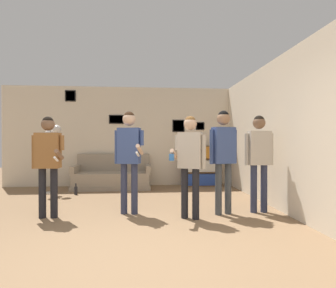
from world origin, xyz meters
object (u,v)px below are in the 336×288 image
Objects in this scene: person_player_foreground_left at (48,156)px; person_spectator_far_right at (259,153)px; person_player_foreground_center at (129,151)px; bottle_on_floor at (76,190)px; couch at (113,177)px; person_watcher_holding_cup at (190,156)px; person_spectator_near_bookshelf at (223,150)px; bookshelf at (200,166)px; floor_lamp at (51,140)px.

person_player_foreground_left is 3.46m from person_spectator_far_right.
bottle_on_floor is at bearing 127.97° from person_player_foreground_center.
person_player_foreground_left is at bearing -174.09° from person_player_foreground_center.
couch is 1.22× the size of person_watcher_holding_cup.
person_player_foreground_left is at bearing 179.58° from person_spectator_near_bookshelf.
person_player_foreground_center is at bearing -52.03° from bottle_on_floor.
couch is 2.63m from person_player_foreground_center.
bookshelf is 2.85m from person_spectator_near_bookshelf.
bookshelf is at bearing 86.09° from person_spectator_near_bookshelf.
person_player_foreground_left is 1.27m from person_player_foreground_center.
person_watcher_holding_cup is 0.63m from person_spectator_near_bookshelf.
bookshelf is 0.64× the size of person_spectator_near_bookshelf.
person_watcher_holding_cup reaches higher than floor_lamp.
person_spectator_near_bookshelf is at bearing -30.13° from floor_lamp.
bookshelf is at bearing 42.63° from person_player_foreground_left.
person_player_foreground_left is (0.68, -2.01, -0.27)m from floor_lamp.
couch is 3.84m from person_spectator_far_right.
couch is 7.69× the size of bottle_on_floor.
person_spectator_near_bookshelf reaches higher than couch.
floor_lamp is at bearing -157.11° from couch.
person_watcher_holding_cup is at bearing -167.69° from person_spectator_far_right.
couch is at bearing -175.19° from bookshelf.
bookshelf is 3.13m from person_watcher_holding_cup.
floor_lamp reaches higher than couch.
couch is 3.46m from person_spectator_near_bookshelf.
person_player_foreground_center is 1.03× the size of person_spectator_far_right.
floor_lamp is 0.97× the size of person_spectator_far_right.
floor_lamp is 0.93× the size of person_player_foreground_center.
person_spectator_far_right is at bearing -2.20° from person_player_foreground_center.
person_player_foreground_left is 2.02m from bottle_on_floor.
person_spectator_far_right reaches higher than bottle_on_floor.
person_watcher_holding_cup reaches higher than bookshelf.
bookshelf is at bearing 17.32° from bottle_on_floor.
floor_lamp is at bearing 142.48° from person_watcher_holding_cup.
person_watcher_holding_cup reaches higher than person_player_foreground_left.
bookshelf is 3.21m from person_player_foreground_center.
person_player_foreground_left is at bearing -137.37° from bookshelf.
bottle_on_floor is at bearing 91.72° from person_player_foreground_left.
person_player_foreground_center is 2.20m from person_spectator_far_right.
person_spectator_far_right reaches higher than bookshelf.
person_player_foreground_center reaches higher than person_player_foreground_left.
person_player_foreground_center is (-1.75, -2.65, 0.51)m from bookshelf.
person_spectator_far_right is (0.45, -2.73, 0.47)m from bookshelf.
couch is 1.75m from floor_lamp.
person_spectator_near_bookshelf is at bearing -174.03° from person_spectator_far_right.
couch is at bearing 22.89° from floor_lamp.
bottle_on_floor is (-2.29, 2.04, -0.88)m from person_watcher_holding_cup.
floor_lamp reaches higher than bookshelf.
couch is at bearing 137.78° from person_spectator_far_right.
bookshelf is 0.68× the size of person_watcher_holding_cup.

